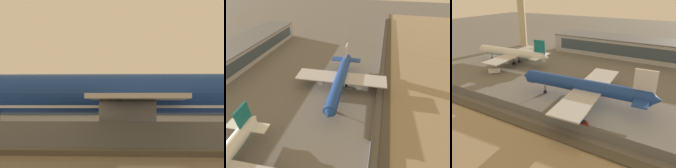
{
  "view_description": "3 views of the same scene",
  "coord_description": "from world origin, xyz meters",
  "views": [
    {
      "loc": [
        14.4,
        -76.44,
        4.16
      ],
      "look_at": [
        5.0,
        -0.86,
        6.82
      ],
      "focal_mm": 105.0,
      "sensor_mm": 36.0,
      "label": 1
    },
    {
      "loc": [
        -57.2,
        -14.55,
        48.35
      ],
      "look_at": [
        6.52,
        1.72,
        2.6
      ],
      "focal_mm": 28.0,
      "sensor_mm": 36.0,
      "label": 2
    },
    {
      "loc": [
        33.51,
        -59.69,
        34.67
      ],
      "look_at": [
        -3.08,
        3.67,
        3.43
      ],
      "focal_mm": 35.0,
      "sensor_mm": 36.0,
      "label": 3
    }
  ],
  "objects": [
    {
      "name": "ground_plane",
      "position": [
        0.0,
        0.0,
        0.0
      ],
      "size": [
        500.0,
        500.0,
        0.0
      ],
      "primitive_type": "plane",
      "color": "#66635E"
    },
    {
      "name": "shoreline_seawall",
      "position": [
        0.0,
        -20.5,
        0.25
      ],
      "size": [
        320.0,
        3.0,
        0.5
      ],
      "color": "#474238",
      "rests_on": "ground"
    },
    {
      "name": "perimeter_fence",
      "position": [
        0.0,
        -16.0,
        1.4
      ],
      "size": [
        280.0,
        0.1,
        2.8
      ],
      "color": "slate",
      "rests_on": "ground"
    },
    {
      "name": "cargo_jet_blue",
      "position": [
        6.85,
        0.68,
        5.52
      ],
      "size": [
        48.43,
        41.46,
        14.45
      ],
      "color": "#193D93",
      "rests_on": "ground"
    },
    {
      "name": "baggage_tug",
      "position": [
        12.34,
        -12.97,
        0.81
      ],
      "size": [
        3.42,
        3.37,
        1.8
      ],
      "color": "red",
      "rests_on": "ground"
    },
    {
      "name": "terminal_building",
      "position": [
        14.53,
        64.4,
        5.25
      ],
      "size": [
        106.61,
        20.55,
        10.49
      ],
      "color": "#B2B2B7",
      "rests_on": "ground"
    },
    {
      "name": "apron_light_mast_apron_west",
      "position": [
        65.79,
        10.42,
        11.12
      ],
      "size": [
        3.2,
        0.4,
        19.71
      ],
      "color": "#A8A8AD",
      "rests_on": "ground"
    }
  ]
}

